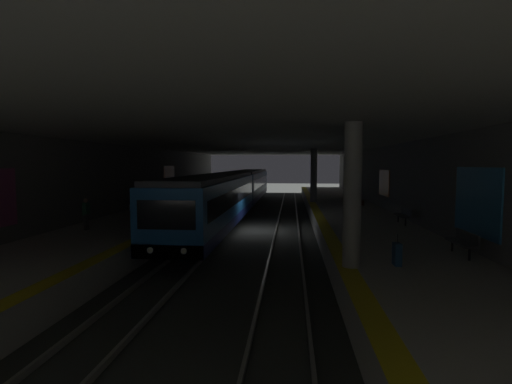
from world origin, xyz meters
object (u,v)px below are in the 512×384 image
object	(u,v)px
suitcase_rolling	(397,254)
backpack_on_floor	(363,203)
pillar_far	(314,176)
pillar_near	(352,195)
bench_right_mid	(159,197)
person_waiting_near	(159,201)
bench_left_near	(463,241)
bench_left_mid	(404,214)
person_walking_mid	(86,213)
bench_right_near	(133,203)
metro_train	(236,191)

from	to	relation	value
suitcase_rolling	backpack_on_floor	size ratio (longest dim) A/B	2.55
pillar_far	suitcase_rolling	distance (m)	20.33
pillar_near	pillar_far	world-z (taller)	same
bench_right_mid	person_waiting_near	size ratio (longest dim) A/B	1.04
bench_right_mid	backpack_on_floor	size ratio (longest dim) A/B	4.25
bench_left_near	suitcase_rolling	world-z (taller)	suitcase_rolling
bench_left_mid	suitcase_rolling	world-z (taller)	suitcase_rolling
bench_left_near	suitcase_rolling	xyz separation A→B (m)	(-1.52, 2.69, -0.16)
bench_left_near	backpack_on_floor	bearing A→B (deg)	1.72
bench_right_mid	person_walking_mid	distance (m)	12.76
bench_left_near	bench_right_mid	world-z (taller)	same
bench_left_near	pillar_far	bearing A→B (deg)	12.63
bench_left_near	bench_right_near	distance (m)	20.44
bench_left_near	backpack_on_floor	xyz separation A→B (m)	(16.29, 0.49, -0.32)
pillar_far	bench_left_near	bearing A→B (deg)	-167.37
bench_left_mid	bench_right_mid	bearing A→B (deg)	61.36
pillar_near	bench_right_near	size ratio (longest dim) A/B	2.68
backpack_on_floor	suitcase_rolling	bearing A→B (deg)	172.96
bench_left_near	bench_left_mid	xyz separation A→B (m)	(7.14, 0.00, 0.00)
metro_train	bench_right_near	distance (m)	9.05
bench_right_mid	bench_right_near	bearing A→B (deg)	180.00
metro_train	backpack_on_floor	distance (m)	10.37
metro_train	person_waiting_near	bearing A→B (deg)	156.30
bench_left_near	backpack_on_floor	size ratio (longest dim) A/B	4.25
person_waiting_near	person_walking_mid	bearing A→B (deg)	162.60
pillar_far	backpack_on_floor	world-z (taller)	pillar_far
bench_left_mid	bench_right_near	xyz separation A→B (m)	(4.11, 17.07, 0.00)
bench_left_mid	backpack_on_floor	bearing A→B (deg)	3.06
metro_train	backpack_on_floor	xyz separation A→B (m)	(-1.42, -10.24, -0.77)
pillar_far	person_walking_mid	distance (m)	19.21
pillar_far	person_waiting_near	world-z (taller)	pillar_far
bench_left_near	bench_right_mid	distance (m)	23.71
pillar_near	backpack_on_floor	xyz separation A→B (m)	(18.12, -3.69, -2.08)
pillar_far	bench_right_mid	world-z (taller)	pillar_far
metro_train	bench_left_mid	bearing A→B (deg)	-134.54
pillar_near	person_waiting_near	xyz separation A→B (m)	(11.05, 10.27, -1.39)
bench_right_near	person_walking_mid	distance (m)	7.57
bench_right_near	bench_right_mid	bearing A→B (deg)	0.00
person_walking_mid	backpack_on_floor	distance (m)	20.10
suitcase_rolling	bench_left_mid	bearing A→B (deg)	-17.25
person_waiting_near	backpack_on_floor	distance (m)	15.67
pillar_near	metro_train	size ratio (longest dim) A/B	0.13
pillar_near	bench_left_mid	world-z (taller)	pillar_near
person_walking_mid	backpack_on_floor	size ratio (longest dim) A/B	3.92
bench_right_mid	person_waiting_near	xyz separation A→B (m)	(-7.24, -2.61, 0.36)
pillar_near	bench_left_near	world-z (taller)	pillar_near
bench_left_mid	bench_right_near	size ratio (longest dim) A/B	1.00
pillar_far	backpack_on_floor	bearing A→B (deg)	-122.80
bench_right_near	metro_train	bearing A→B (deg)	-44.47
pillar_far	bench_left_near	xyz separation A→B (m)	(-18.67, -4.18, -1.75)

